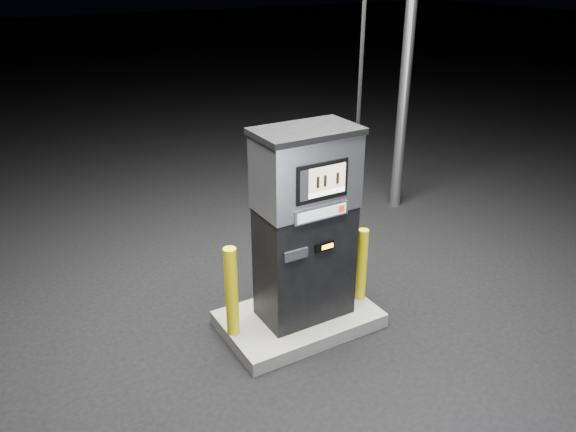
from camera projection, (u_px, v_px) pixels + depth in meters
ground at (299, 325)px, 5.98m from camera, size 80.00×80.00×0.00m
pump_island at (299, 319)px, 5.95m from camera, size 1.60×1.00×0.15m
fuel_dispenser at (306, 224)px, 5.51m from camera, size 1.09×0.60×4.14m
bollard_left at (232, 292)px, 5.41m from camera, size 0.13×0.13×0.95m
bollard_right at (362, 265)px, 6.02m from camera, size 0.14×0.14×0.83m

